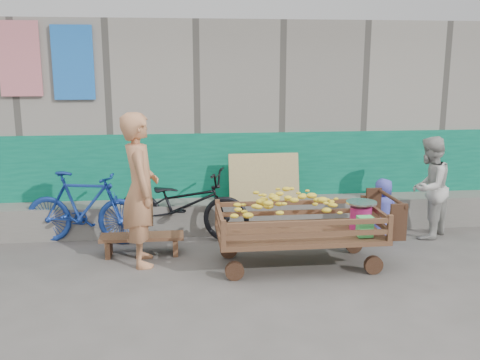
{
  "coord_description": "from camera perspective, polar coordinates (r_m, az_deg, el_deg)",
  "views": [
    {
      "loc": [
        -0.89,
        -5.1,
        2.37
      ],
      "look_at": [
        -0.16,
        1.2,
        1.0
      ],
      "focal_mm": 40.0,
      "sensor_mm": 36.0,
      "label": 1
    }
  ],
  "objects": [
    {
      "name": "ground",
      "position": [
        5.7,
        3.07,
        -12.42
      ],
      "size": [
        80.0,
        80.0,
        0.0
      ],
      "primitive_type": "plane",
      "color": "#4F4C47",
      "rests_on": "ground"
    },
    {
      "name": "building_wall",
      "position": [
        9.24,
        -1.03,
        6.57
      ],
      "size": [
        12.0,
        3.5,
        3.0
      ],
      "color": "gray",
      "rests_on": "ground"
    },
    {
      "name": "banana_cart",
      "position": [
        6.36,
        6.02,
        -3.93
      ],
      "size": [
        2.12,
        0.97,
        0.9
      ],
      "color": "#502E1F",
      "rests_on": "ground"
    },
    {
      "name": "bench",
      "position": [
        6.93,
        -10.39,
        -6.35
      ],
      "size": [
        1.05,
        0.31,
        0.26
      ],
      "color": "#502E1F",
      "rests_on": "ground"
    },
    {
      "name": "vendor_man",
      "position": [
        6.45,
        -10.59,
        -1.03
      ],
      "size": [
        0.54,
        0.73,
        1.84
      ],
      "primitive_type": "imported",
      "rotation": [
        0.0,
        0.0,
        1.72
      ],
      "color": "tan",
      "rests_on": "ground"
    },
    {
      "name": "woman",
      "position": [
        7.82,
        19.5,
        -0.77
      ],
      "size": [
        0.87,
        0.86,
        1.42
      ],
      "primitive_type": "imported",
      "rotation": [
        0.0,
        0.0,
        3.89
      ],
      "color": "#B9B8B2",
      "rests_on": "ground"
    },
    {
      "name": "child",
      "position": [
        7.48,
        14.95,
        -3.17
      ],
      "size": [
        0.46,
        0.32,
        0.88
      ],
      "primitive_type": "imported",
      "rotation": [
        0.0,
        0.0,
        3.24
      ],
      "color": "#464CB9",
      "rests_on": "ground"
    },
    {
      "name": "bicycle_dark",
      "position": [
        7.4,
        -6.16,
        -2.6
      ],
      "size": [
        1.98,
        1.18,
        0.98
      ],
      "primitive_type": "imported",
      "rotation": [
        0.0,
        0.0,
        1.27
      ],
      "color": "black",
      "rests_on": "ground"
    },
    {
      "name": "bicycle_blue",
      "position": [
        7.46,
        -16.31,
        -2.87
      ],
      "size": [
        1.71,
        0.82,
        0.99
      ],
      "primitive_type": "imported",
      "rotation": [
        0.0,
        0.0,
        1.34
      ],
      "color": "#1B3B9C",
      "rests_on": "ground"
    }
  ]
}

